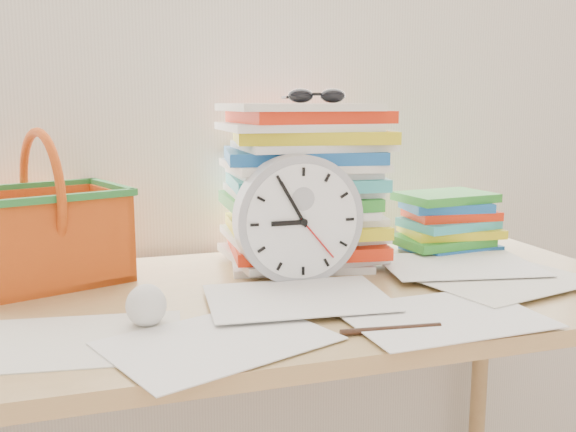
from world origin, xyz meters
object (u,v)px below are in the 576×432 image
object	(u,v)px
desk	(292,326)
clock	(298,219)
paper_stack	(303,185)
book_stack	(445,222)
basket	(43,208)

from	to	relation	value
desk	clock	xyz separation A→B (m)	(0.03, 0.04, 0.20)
clock	paper_stack	bearing A→B (deg)	68.22
clock	book_stack	distance (m)	0.46
clock	desk	bearing A→B (deg)	-122.17
paper_stack	book_stack	size ratio (longest dim) A/B	1.46
basket	desk	bearing A→B (deg)	-43.86
clock	book_stack	xyz separation A→B (m)	(0.43, 0.15, -0.06)
clock	book_stack	bearing A→B (deg)	19.48
desk	book_stack	size ratio (longest dim) A/B	5.75
paper_stack	book_stack	world-z (taller)	paper_stack
book_stack	clock	bearing A→B (deg)	-160.52
desk	clock	world-z (taller)	clock
desk	book_stack	distance (m)	0.52
paper_stack	basket	bearing A→B (deg)	178.81
basket	paper_stack	bearing A→B (deg)	-20.67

